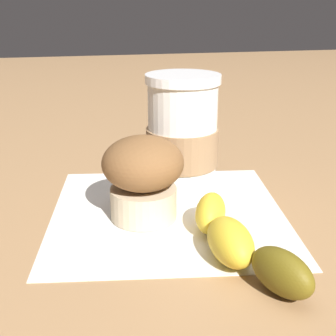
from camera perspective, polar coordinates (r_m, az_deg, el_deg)
ground_plane at (r=0.52m, az=0.00°, el=-5.54°), size 3.00×3.00×0.00m
paper_napkin at (r=0.52m, az=0.00°, el=-5.47°), size 0.29×0.29×0.00m
coffee_cup at (r=0.56m, az=1.77°, el=3.72°), size 0.09×0.09×0.14m
muffin at (r=0.49m, az=-3.06°, el=-0.82°), size 0.09×0.09×0.09m
banana at (r=0.43m, az=8.41°, el=-8.68°), size 0.19×0.08×0.04m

